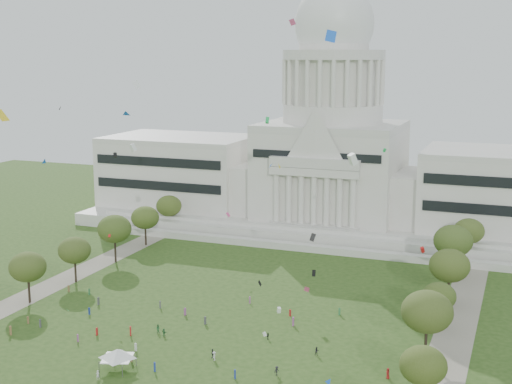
% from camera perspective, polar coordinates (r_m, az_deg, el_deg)
% --- Properties ---
extents(ground, '(400.00, 400.00, 0.00)m').
position_cam_1_polar(ground, '(136.43, -6.96, -13.36)').
color(ground, '#294716').
rests_on(ground, ground).
extents(capitol, '(160.00, 64.50, 91.30)m').
position_cam_1_polar(capitol, '(233.21, 6.04, 2.57)').
color(capitol, beige).
rests_on(capitol, ground).
extents(path_left, '(8.00, 160.00, 0.04)m').
position_cam_1_polar(path_left, '(184.55, -15.91, -7.14)').
color(path_left, gray).
rests_on(path_left, ground).
extents(path_right, '(8.00, 160.00, 0.04)m').
position_cam_1_polar(path_right, '(150.68, 15.49, -11.27)').
color(path_right, gray).
rests_on(path_right, ground).
extents(row_tree_r_1, '(7.58, 7.58, 10.78)m').
position_cam_1_polar(row_tree_r_1, '(118.76, 13.23, -13.37)').
color(row_tree_r_1, black).
rests_on(row_tree_r_1, ground).
extents(row_tree_l_2, '(8.42, 8.42, 11.97)m').
position_cam_1_polar(row_tree_l_2, '(170.81, -17.80, -5.73)').
color(row_tree_l_2, black).
rests_on(row_tree_l_2, ground).
extents(row_tree_r_2, '(9.55, 9.55, 13.58)m').
position_cam_1_polar(row_tree_r_2, '(135.92, 13.54, -9.30)').
color(row_tree_r_2, black).
rests_on(row_tree_r_2, ground).
extents(row_tree_l_3, '(8.12, 8.12, 11.55)m').
position_cam_1_polar(row_tree_l_3, '(183.02, -14.32, -4.54)').
color(row_tree_l_3, black).
rests_on(row_tree_l_3, ground).
extents(row_tree_r_3, '(7.01, 7.01, 9.98)m').
position_cam_1_polar(row_tree_r_3, '(152.74, 14.44, -8.09)').
color(row_tree_r_3, black).
rests_on(row_tree_r_3, ground).
extents(row_tree_l_4, '(9.29, 9.29, 13.21)m').
position_cam_1_polar(row_tree_l_4, '(197.57, -11.26, -2.91)').
color(row_tree_l_4, black).
rests_on(row_tree_l_4, ground).
extents(row_tree_r_4, '(9.19, 9.19, 13.06)m').
position_cam_1_polar(row_tree_r_4, '(166.82, 15.23, -5.71)').
color(row_tree_r_4, black).
rests_on(row_tree_r_4, ground).
extents(row_tree_l_5, '(8.33, 8.33, 11.85)m').
position_cam_1_polar(row_tree_l_5, '(213.83, -8.86, -2.05)').
color(row_tree_l_5, black).
rests_on(row_tree_l_5, ground).
extents(row_tree_r_5, '(9.82, 9.82, 13.96)m').
position_cam_1_polar(row_tree_r_5, '(186.13, 15.50, -3.79)').
color(row_tree_r_5, black).
rests_on(row_tree_r_5, ground).
extents(row_tree_l_6, '(8.19, 8.19, 11.64)m').
position_cam_1_polar(row_tree_l_6, '(230.13, -6.99, -1.11)').
color(row_tree_l_6, black).
rests_on(row_tree_l_6, ground).
extents(row_tree_r_6, '(8.42, 8.42, 11.97)m').
position_cam_1_polar(row_tree_r_6, '(203.65, 16.67, -3.01)').
color(row_tree_r_6, black).
rests_on(row_tree_r_6, ground).
extents(event_tent, '(9.01, 9.01, 4.01)m').
position_cam_1_polar(event_tent, '(133.74, -11.03, -12.55)').
color(event_tent, '#4C4C4C').
rests_on(event_tent, ground).
extents(person_0, '(0.99, 1.13, 1.95)m').
position_cam_1_polar(person_0, '(131.01, 10.51, -14.07)').
color(person_0, '#B21E1E').
rests_on(person_0, ground).
extents(person_2, '(0.97, 0.90, 1.70)m').
position_cam_1_polar(person_2, '(138.42, 4.89, -12.56)').
color(person_2, '#26262B').
rests_on(person_2, ground).
extents(person_3, '(0.61, 1.14, 1.74)m').
position_cam_1_polar(person_3, '(136.03, -3.37, -12.97)').
color(person_3, silver).
rests_on(person_3, ground).
extents(person_4, '(0.86, 1.15, 1.75)m').
position_cam_1_polar(person_4, '(137.15, -3.50, -12.76)').
color(person_4, '#26262B').
rests_on(person_4, ground).
extents(person_5, '(1.54, 1.09, 1.54)m').
position_cam_1_polar(person_5, '(147.88, -7.38, -11.07)').
color(person_5, '#33723F').
rests_on(person_5, ground).
extents(person_7, '(0.76, 0.80, 1.77)m').
position_cam_1_polar(person_7, '(131.44, -12.55, -14.11)').
color(person_7, silver).
rests_on(person_7, ground).
extents(person_8, '(0.86, 0.56, 1.74)m').
position_cam_1_polar(person_8, '(149.70, -7.85, -10.76)').
color(person_8, '#33723F').
rests_on(person_8, ground).
extents(person_9, '(1.13, 1.24, 1.73)m').
position_cam_1_polar(person_9, '(130.15, 1.67, -14.11)').
color(person_9, '#26262B').
rests_on(person_9, ground).
extents(person_10, '(0.54, 0.89, 1.45)m').
position_cam_1_polar(person_10, '(145.06, 0.96, -11.44)').
color(person_10, '#26262B').
rests_on(person_10, ground).
extents(distant_crowd, '(65.79, 39.89, 1.92)m').
position_cam_1_polar(distant_crowd, '(152.90, -9.34, -10.34)').
color(distant_crowd, '#B21E1E').
rests_on(distant_crowd, ground).
extents(kite_swarm, '(80.51, 107.15, 58.87)m').
position_cam_1_polar(kite_swarm, '(132.89, -5.92, -0.13)').
color(kite_swarm, green).
rests_on(kite_swarm, ground).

